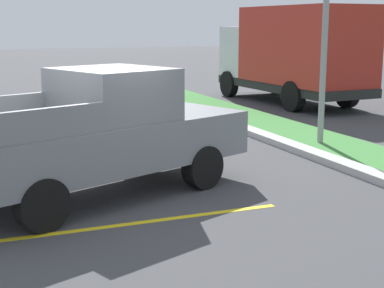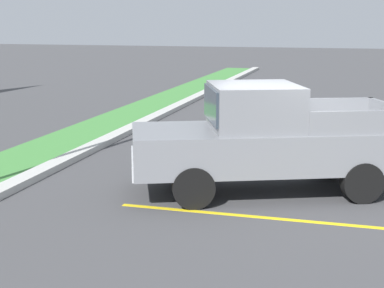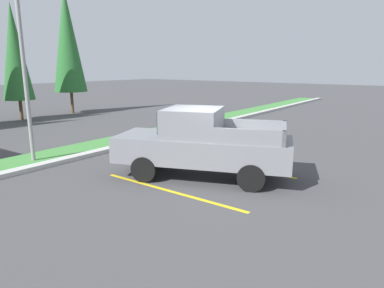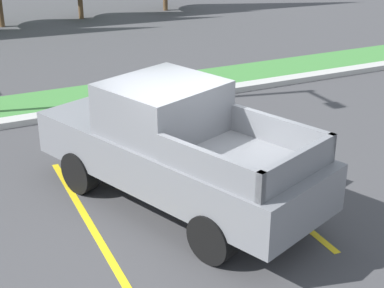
{
  "view_description": "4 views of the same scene",
  "coord_description": "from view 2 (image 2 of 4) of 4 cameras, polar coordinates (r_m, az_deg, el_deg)",
  "views": [
    {
      "loc": [
        9.09,
        -1.95,
        2.8
      ],
      "look_at": [
        -0.3,
        1.82,
        0.72
      ],
      "focal_mm": 54.52,
      "sensor_mm": 36.0,
      "label": 1
    },
    {
      "loc": [
        -10.98,
        -1.38,
        3.28
      ],
      "look_at": [
        0.53,
        1.84,
        0.71
      ],
      "focal_mm": 54.06,
      "sensor_mm": 36.0,
      "label": 2
    },
    {
      "loc": [
        -8.42,
        -5.62,
        3.31
      ],
      "look_at": [
        -0.95,
        -0.08,
        1.2
      ],
      "focal_mm": 32.15,
      "sensor_mm": 36.0,
      "label": 3
    },
    {
      "loc": [
        -3.65,
        -7.99,
        4.98
      ],
      "look_at": [
        0.08,
        -0.03,
        1.12
      ],
      "focal_mm": 54.97,
      "sensor_mm": 36.0,
      "label": 4
    }
  ],
  "objects": [
    {
      "name": "grass_median",
      "position": [
        13.68,
        -18.11,
        -2.21
      ],
      "size": [
        56.0,
        1.8,
        0.06
      ],
      "primitive_type": "cube",
      "color": "#42843D",
      "rests_on": "ground"
    },
    {
      "name": "parking_line_far",
      "position": [
        12.91,
        8.44,
        -2.7
      ],
      "size": [
        0.12,
        4.8,
        0.01
      ],
      "primitive_type": "cube",
      "color": "yellow",
      "rests_on": "ground"
    },
    {
      "name": "pickup_truck_main",
      "position": [
        11.16,
        7.33,
        0.46
      ],
      "size": [
        3.69,
        5.54,
        2.1
      ],
      "color": "black",
      "rests_on": "ground"
    },
    {
      "name": "ground_plane",
      "position": [
        11.55,
        8.12,
        -4.49
      ],
      "size": [
        120.0,
        120.0,
        0.0
      ],
      "primitive_type": "plane",
      "color": "#424244"
    },
    {
      "name": "curb_strip",
      "position": [
        13.1,
        -14.1,
        -2.39
      ],
      "size": [
        56.0,
        0.4,
        0.15
      ],
      "primitive_type": "cube",
      "color": "#B2B2AD",
      "rests_on": "ground"
    },
    {
      "name": "parking_line_near",
      "position": [
        9.97,
        6.14,
        -7.13
      ],
      "size": [
        0.12,
        4.8,
        0.01
      ],
      "primitive_type": "cube",
      "color": "yellow",
      "rests_on": "ground"
    }
  ]
}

